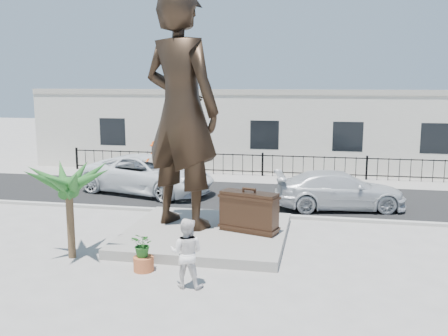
# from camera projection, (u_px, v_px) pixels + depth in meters

# --- Properties ---
(ground) EXTENTS (100.00, 100.00, 0.00)m
(ground) POSITION_uv_depth(u_px,v_px,m) (211.00, 254.00, 14.99)
(ground) COLOR #9E9991
(ground) RESTS_ON ground
(street) EXTENTS (40.00, 7.00, 0.01)m
(street) POSITION_uv_depth(u_px,v_px,m) (250.00, 195.00, 22.72)
(street) COLOR black
(street) RESTS_ON ground
(curb) EXTENTS (40.00, 0.25, 0.12)m
(curb) POSITION_uv_depth(u_px,v_px,m) (237.00, 214.00, 19.33)
(curb) COLOR #A5A399
(curb) RESTS_ON ground
(far_sidewalk) EXTENTS (40.00, 2.50, 0.02)m
(far_sidewalk) POSITION_uv_depth(u_px,v_px,m) (261.00, 179.00, 26.58)
(far_sidewalk) COLOR #9E9991
(far_sidewalk) RESTS_ON ground
(plinth) EXTENTS (5.20, 5.20, 0.30)m
(plinth) POSITION_uv_depth(u_px,v_px,m) (206.00, 234.00, 16.51)
(plinth) COLOR gray
(plinth) RESTS_ON ground
(fence) EXTENTS (22.00, 0.10, 1.20)m
(fence) POSITION_uv_depth(u_px,v_px,m) (263.00, 165.00, 27.26)
(fence) COLOR black
(fence) RESTS_ON ground
(building) EXTENTS (28.00, 7.00, 4.40)m
(building) POSITION_uv_depth(u_px,v_px,m) (271.00, 129.00, 31.04)
(building) COLOR silver
(building) RESTS_ON ground
(statue) EXTENTS (3.32, 2.79, 7.75)m
(statue) POSITION_uv_depth(u_px,v_px,m) (181.00, 111.00, 16.38)
(statue) COLOR black
(statue) RESTS_ON plinth
(suitcase) EXTENTS (1.96, 1.12, 1.32)m
(suitcase) POSITION_uv_depth(u_px,v_px,m) (249.00, 212.00, 16.16)
(suitcase) COLOR #342116
(suitcase) RESTS_ON plinth
(tourist) EXTENTS (0.87, 0.68, 1.79)m
(tourist) POSITION_uv_depth(u_px,v_px,m) (187.00, 253.00, 12.50)
(tourist) COLOR white
(tourist) RESTS_ON ground
(car_white) EXTENTS (6.88, 4.52, 1.76)m
(car_white) POSITION_uv_depth(u_px,v_px,m) (148.00, 174.00, 23.12)
(car_white) COLOR white
(car_white) RESTS_ON street
(car_silver) EXTENTS (5.55, 3.06, 1.52)m
(car_silver) POSITION_uv_depth(u_px,v_px,m) (340.00, 190.00, 20.25)
(car_silver) COLOR silver
(car_silver) RESTS_ON street
(worker) EXTENTS (1.41, 1.09, 1.92)m
(worker) POSITION_uv_depth(u_px,v_px,m) (156.00, 158.00, 27.32)
(worker) COLOR #EA4E0C
(worker) RESTS_ON far_sidewalk
(palm_tree) EXTENTS (1.80, 1.80, 3.20)m
(palm_tree) POSITION_uv_depth(u_px,v_px,m) (72.00, 257.00, 14.74)
(palm_tree) COLOR #1E511D
(palm_tree) RESTS_ON ground
(planter) EXTENTS (0.56, 0.56, 0.40)m
(planter) POSITION_uv_depth(u_px,v_px,m) (144.00, 264.00, 13.67)
(planter) COLOR #B75A30
(planter) RESTS_ON ground
(shrub) EXTENTS (0.78, 0.73, 0.69)m
(shrub) POSITION_uv_depth(u_px,v_px,m) (143.00, 245.00, 13.58)
(shrub) COLOR #215A1D
(shrub) RESTS_ON planter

